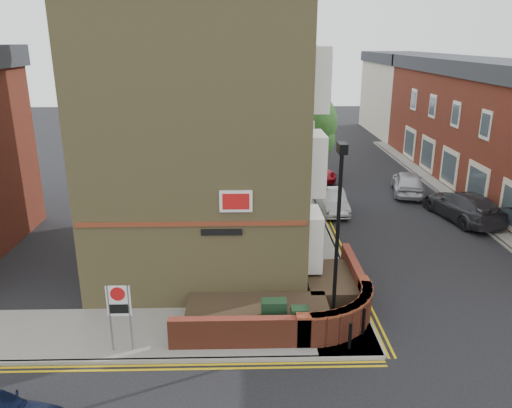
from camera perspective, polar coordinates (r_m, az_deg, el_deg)
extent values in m
plane|color=black|center=(15.83, 3.44, -17.42)|extent=(120.00, 120.00, 0.00)
cube|color=gray|center=(17.14, -9.11, -14.32)|extent=(13.00, 3.00, 0.12)
cube|color=gray|center=(30.40, 4.72, 0.69)|extent=(2.00, 32.00, 0.12)
cube|color=gray|center=(30.86, 26.10, -0.91)|extent=(4.00, 40.00, 0.12)
cube|color=gray|center=(15.91, -9.82, -17.22)|extent=(13.00, 0.15, 0.12)
cube|color=gray|center=(30.52, 6.59, 0.70)|extent=(0.15, 32.00, 0.12)
cube|color=gray|center=(29.99, 22.70, -0.97)|extent=(0.15, 40.00, 0.12)
cube|color=gold|center=(15.74, -9.94, -17.91)|extent=(13.00, 0.28, 0.01)
cube|color=gold|center=(30.57, 7.05, 0.61)|extent=(0.28, 32.00, 0.01)
cube|color=olive|center=(21.18, -6.29, 8.38)|extent=(8.00, 10.00, 11.00)
cube|color=brown|center=(16.94, -7.36, -2.30)|extent=(7.80, 0.06, 0.15)
cube|color=white|center=(16.57, -2.31, 0.31)|extent=(1.10, 0.05, 0.75)
cube|color=black|center=(16.96, -3.96, -3.24)|extent=(1.40, 0.04, 0.22)
cylinder|color=black|center=(15.54, 9.20, -5.13)|extent=(0.12, 0.12, 6.00)
cylinder|color=black|center=(16.73, 8.74, -13.32)|extent=(0.20, 0.20, 0.80)
cube|color=black|center=(14.59, 9.83, 6.30)|extent=(0.25, 0.50, 0.30)
cube|color=black|center=(16.50, 2.04, -12.78)|extent=(0.80, 0.45, 1.20)
cube|color=black|center=(16.34, 4.98, -13.40)|extent=(0.55, 0.40, 1.10)
cylinder|color=black|center=(16.12, 10.70, -14.58)|extent=(0.11, 0.11, 0.90)
cylinder|color=black|center=(16.91, 12.18, -12.99)|extent=(0.11, 0.11, 0.90)
cylinder|color=slate|center=(16.05, -16.32, -12.47)|extent=(0.06, 0.06, 2.20)
cylinder|color=slate|center=(15.91, -14.18, -12.57)|extent=(0.06, 0.06, 2.20)
cube|color=white|center=(15.69, -15.44, -10.63)|extent=(0.72, 0.04, 1.00)
cylinder|color=red|center=(15.55, -15.54, -9.88)|extent=(0.44, 0.02, 0.44)
cube|color=brown|center=(34.18, 26.17, 6.80)|extent=(5.00, 30.00, 7.00)
cube|color=#2D2E35|center=(33.74, 27.14, 13.44)|extent=(5.40, 30.40, 1.00)
cube|color=beige|center=(53.49, 15.99, 11.48)|extent=(5.00, 12.00, 7.00)
cube|color=#2D2E35|center=(53.20, 16.38, 15.75)|extent=(5.40, 12.40, 1.00)
cylinder|color=#382B1E|center=(27.85, 5.27, 4.02)|extent=(0.24, 0.24, 4.55)
sphere|color=#1B4517|center=(27.32, 5.43, 9.31)|extent=(3.64, 3.64, 3.64)
sphere|color=#1B4517|center=(27.22, 6.29, 7.44)|extent=(2.60, 2.60, 2.60)
sphere|color=#1B4517|center=(27.76, 4.68, 8.52)|extent=(2.86, 2.86, 2.86)
cylinder|color=#382B1E|center=(35.56, 3.82, 7.60)|extent=(0.24, 0.24, 5.04)
sphere|color=#1B4517|center=(35.14, 3.92, 12.21)|extent=(4.03, 4.03, 4.03)
sphere|color=#1B4517|center=(35.00, 4.60, 10.63)|extent=(2.88, 2.88, 2.88)
sphere|color=#1B4517|center=(35.57, 3.35, 11.48)|extent=(3.17, 3.17, 3.17)
cylinder|color=#382B1E|center=(43.44, 2.87, 9.38)|extent=(0.24, 0.24, 4.76)
sphere|color=#1B4517|center=(43.11, 2.93, 12.96)|extent=(3.81, 3.81, 3.81)
sphere|color=#1B4517|center=(42.93, 3.48, 11.74)|extent=(2.72, 2.72, 2.72)
sphere|color=#1B4517|center=(43.53, 2.48, 12.39)|extent=(2.99, 2.99, 2.99)
cylinder|color=black|center=(38.71, 3.99, 7.09)|extent=(0.10, 0.10, 3.20)
imported|color=black|center=(38.36, 4.06, 10.16)|extent=(0.20, 0.16, 1.00)
imported|color=#96989D|center=(28.25, 8.70, 0.36)|extent=(1.43, 3.85, 1.26)
imported|color=maroon|center=(34.77, 6.80, 3.79)|extent=(2.66, 4.52, 1.18)
imported|color=#2D2D32|center=(28.86, 22.61, -0.19)|extent=(3.16, 5.64, 1.54)
imported|color=#B5B5BD|center=(32.52, 16.96, 2.37)|extent=(2.63, 4.62, 1.48)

